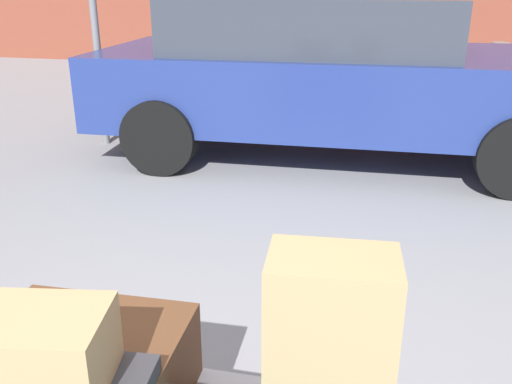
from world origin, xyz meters
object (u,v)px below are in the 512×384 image
(suitcase_brown_front_right, at_px, (90,363))
(bollard_kerb_near, at_px, (497,70))
(duffel_bag_tan_topmost_pile, at_px, (27,350))
(parked_car, at_px, (332,73))
(suitcase_tan_rear_left, at_px, (328,362))

(suitcase_brown_front_right, height_order, bollard_kerb_near, bollard_kerb_near)
(duffel_bag_tan_topmost_pile, distance_m, bollard_kerb_near, 7.75)
(duffel_bag_tan_topmost_pile, relative_size, parked_car, 0.09)
(suitcase_tan_rear_left, xyz_separation_m, parked_car, (-0.40, 3.94, 0.11))
(suitcase_brown_front_right, xyz_separation_m, parked_car, (0.33, 3.89, 0.29))
(parked_car, bearing_deg, bollard_kerb_near, 58.52)
(suitcase_brown_front_right, xyz_separation_m, bollard_kerb_near, (2.30, 7.10, -0.10))
(suitcase_tan_rear_left, bearing_deg, duffel_bag_tan_topmost_pile, -165.20)
(suitcase_brown_front_right, bearing_deg, bollard_kerb_near, 70.39)
(suitcase_tan_rear_left, xyz_separation_m, duffel_bag_tan_topmost_pile, (-0.70, -0.25, 0.10))
(suitcase_tan_rear_left, relative_size, bollard_kerb_near, 0.83)
(parked_car, bearing_deg, duffel_bag_tan_topmost_pile, -94.09)
(duffel_bag_tan_topmost_pile, relative_size, bollard_kerb_near, 0.52)
(suitcase_tan_rear_left, distance_m, duffel_bag_tan_topmost_pile, 0.75)
(duffel_bag_tan_topmost_pile, bearing_deg, parked_car, 75.90)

